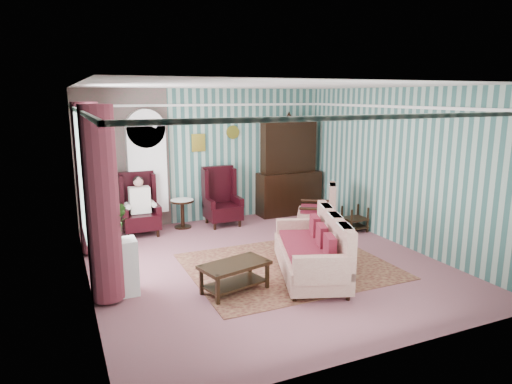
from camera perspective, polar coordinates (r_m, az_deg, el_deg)
name	(u,v)px	position (r m, az deg, el deg)	size (l,w,h in m)	color
floor	(264,263)	(7.74, 1.03, -8.86)	(6.00, 6.00, 0.00)	#8E525E
room_shell	(224,144)	(7.20, -3.99, 6.00)	(5.53, 6.02, 2.91)	#36625D
bookcase	(147,176)	(9.69, -13.42, 1.95)	(0.80, 0.28, 2.24)	white
dresser_hutch	(289,164)	(10.63, 4.18, 3.45)	(1.50, 0.56, 2.36)	black
wingback_left	(140,204)	(9.37, -14.33, -1.52)	(0.76, 0.80, 1.25)	black
wingback_right	(223,197)	(9.79, -4.20, -0.60)	(0.76, 0.80, 1.25)	black
seated_woman	(140,206)	(9.37, -14.32, -1.73)	(0.44, 0.40, 1.18)	white
round_side_table	(183,214)	(9.77, -9.17, -2.72)	(0.50, 0.50, 0.60)	black
nest_table	(355,219)	(9.60, 12.23, -3.27)	(0.45, 0.38, 0.54)	black
plant_stand	(117,268)	(6.72, -16.97, -9.08)	(0.55, 0.35, 0.80)	silver
rug	(288,266)	(7.61, 4.07, -9.21)	(3.20, 2.60, 0.01)	#481F18
sofa	(310,244)	(7.08, 6.79, -6.49)	(1.99, 1.12, 1.04)	beige
floral_armchair	(317,208)	(9.40, 7.58, -1.98)	(0.83, 0.80, 1.00)	#B9AD8F
coffee_table	(235,277)	(6.62, -2.68, -10.61)	(0.97, 0.52, 0.43)	black
potted_plant_a	(112,228)	(6.38, -17.52, -4.31)	(0.41, 0.35, 0.45)	#29591B
potted_plant_b	(116,221)	(6.59, -17.11, -3.48)	(0.28, 0.23, 0.51)	#1D5219
potted_plant_c	(110,224)	(6.63, -17.84, -3.85)	(0.24, 0.24, 0.42)	#234D18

